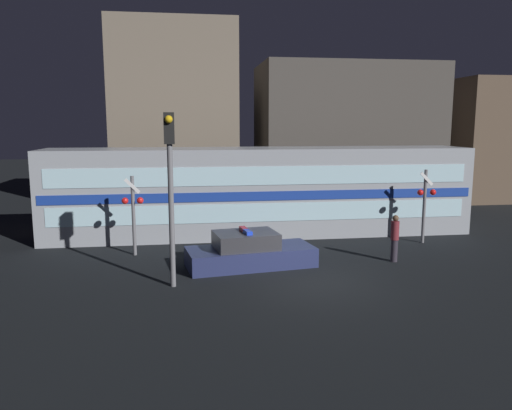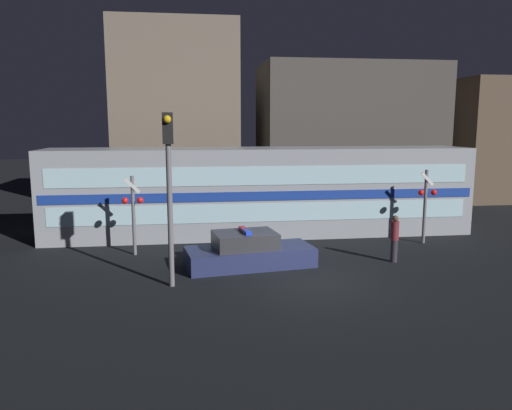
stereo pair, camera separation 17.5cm
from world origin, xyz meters
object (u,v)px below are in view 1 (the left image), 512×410
at_px(train, 260,191).
at_px(pedestrian, 395,238).
at_px(crossing_signal_near, 425,201).
at_px(police_car, 249,252).
at_px(traffic_light_corner, 170,177).

relative_size(train, pedestrian, 10.94).
xyz_separation_m(train, crossing_signal_near, (6.40, -2.69, -0.15)).
bearing_deg(pedestrian, train, 127.64).
xyz_separation_m(police_car, traffic_light_corner, (-2.56, -1.84, 2.84)).
bearing_deg(pedestrian, police_car, 178.26).
bearing_deg(traffic_light_corner, pedestrian, 12.26).
bearing_deg(train, pedestrian, -52.36).
bearing_deg(traffic_light_corner, train, 61.77).
relative_size(pedestrian, traffic_light_corner, 0.33).
xyz_separation_m(train, police_car, (-1.15, -5.07, -1.43)).
xyz_separation_m(train, pedestrian, (4.03, -5.22, -1.05)).
distance_m(train, pedestrian, 6.68).
bearing_deg(pedestrian, traffic_light_corner, -167.74).
xyz_separation_m(crossing_signal_near, traffic_light_corner, (-10.10, -4.21, 1.57)).
bearing_deg(traffic_light_corner, crossing_signal_near, 22.64).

